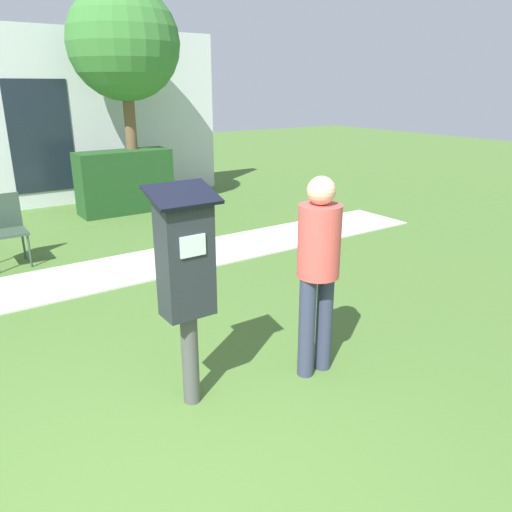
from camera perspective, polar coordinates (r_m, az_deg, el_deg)
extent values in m
cube|color=beige|center=(6.17, -26.28, -3.78)|extent=(12.00, 1.10, 0.02)
cube|color=#19232D|center=(10.10, -23.34, 12.39)|extent=(1.10, 0.02, 2.00)
cylinder|color=#4C4C4C|center=(3.64, -7.52, -11.53)|extent=(0.12, 0.12, 0.70)
cube|color=#23282D|center=(3.33, -8.07, -0.32)|extent=(0.34, 0.22, 0.80)
cube|color=silver|center=(3.19, -7.23, 1.15)|extent=(0.18, 0.01, 0.14)
cube|color=black|center=(3.21, -8.42, 6.97)|extent=(0.44, 0.31, 0.12)
cylinder|color=#333851|center=(3.92, 5.82, -8.16)|extent=(0.13, 0.13, 0.82)
cylinder|color=#333851|center=(4.02, 7.80, -7.47)|extent=(0.13, 0.13, 0.82)
cylinder|color=#D14C47|center=(3.71, 7.23, 1.68)|extent=(0.32, 0.32, 0.55)
sphere|color=#D8AD8C|center=(3.62, 7.48, 7.43)|extent=(0.21, 0.21, 0.21)
cylinder|color=#334738|center=(6.89, -24.45, 0.50)|extent=(0.03, 0.03, 0.42)
cylinder|color=#334738|center=(7.25, -25.03, 1.28)|extent=(0.03, 0.03, 0.42)
cube|color=#334738|center=(6.98, -26.52, 2.40)|extent=(0.44, 0.44, 0.04)
cube|color=#334738|center=(7.12, -27.06, 4.60)|extent=(0.44, 0.04, 0.44)
cube|color=#1E471E|center=(9.34, -14.75, 8.22)|extent=(1.65, 0.60, 1.10)
cylinder|color=brown|center=(9.50, -13.97, 11.81)|extent=(0.20, 0.20, 2.20)
sphere|color=#387533|center=(9.46, -14.87, 22.45)|extent=(1.90, 1.90, 1.90)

